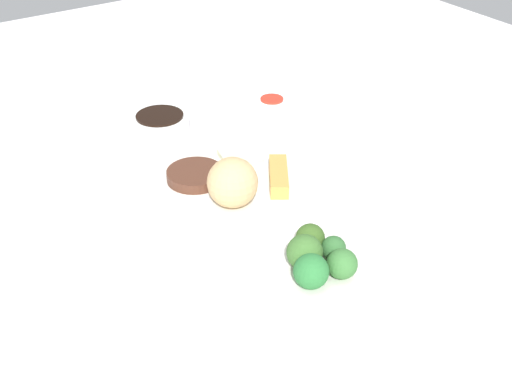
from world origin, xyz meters
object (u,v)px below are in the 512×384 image
object	(u,v)px
sauce_ramekin_sweet_and_sour	(272,104)
broccoli_plate	(314,273)
soy_sauce_bowl	(162,124)
main_plate	(237,185)

from	to	relation	value
sauce_ramekin_sweet_and_sour	broccoli_plate	bearing A→B (deg)	-118.65
soy_sauce_bowl	sauce_ramekin_sweet_and_sour	bearing A→B (deg)	-8.67
soy_sauce_bowl	sauce_ramekin_sweet_and_sour	world-z (taller)	soy_sauce_bowl
main_plate	broccoli_plate	world-z (taller)	main_plate
main_plate	broccoli_plate	xyz separation A→B (m)	(-0.03, -0.26, -0.00)
broccoli_plate	sauce_ramekin_sweet_and_sour	size ratio (longest dim) A/B	3.56
main_plate	soy_sauce_bowl	world-z (taller)	soy_sauce_bowl
soy_sauce_bowl	sauce_ramekin_sweet_and_sour	distance (m)	0.24
soy_sauce_bowl	main_plate	bearing A→B (deg)	-88.00
broccoli_plate	main_plate	bearing A→B (deg)	82.35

